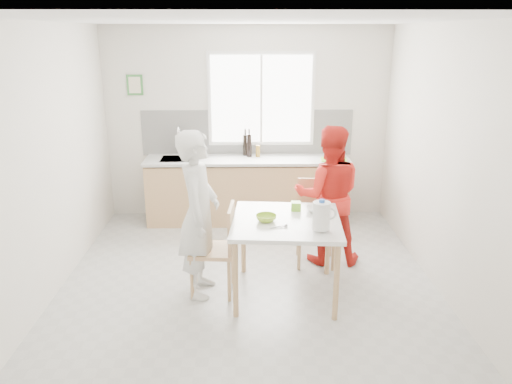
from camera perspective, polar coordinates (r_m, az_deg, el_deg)
ground at (r=5.46m, az=-0.88°, el=-10.57°), size 4.50×4.50×0.00m
room_shell at (r=4.90m, az=-0.97°, el=6.61°), size 4.50×4.50×4.50m
window at (r=7.09m, az=0.60°, el=10.55°), size 1.50×0.06×1.30m
backsplash at (r=7.18m, az=-1.02°, el=6.79°), size 3.00×0.02×0.65m
picture_frame at (r=7.24m, az=-13.68°, el=11.80°), size 0.22×0.03×0.28m
kitchen_counter at (r=7.10m, az=-1.01°, el=-0.06°), size 2.84×0.64×1.37m
dining_table at (r=5.00m, az=3.48°, el=-4.07°), size 1.14×1.14×0.82m
chair_left at (r=5.12m, az=-4.22°, el=-6.13°), size 0.47×0.47×0.95m
chair_far at (r=5.85m, az=6.85°, el=-2.93°), size 0.48×0.48×0.98m
person_white at (r=5.02m, az=-6.55°, el=-2.57°), size 0.46×0.65×1.71m
person_red at (r=5.78m, az=8.26°, el=-0.39°), size 0.83×0.67×1.62m
bowl_green at (r=4.91m, az=1.17°, el=-2.99°), size 0.22×0.22×0.06m
bowl_white at (r=5.21m, az=6.80°, el=-1.98°), size 0.21×0.21×0.05m
milk_jug at (r=4.67m, az=7.53°, el=-2.66°), size 0.23×0.16×0.29m
green_box at (r=5.22m, az=4.59°, el=-1.62°), size 0.11×0.11×0.09m
spoon at (r=4.76m, az=2.54°, el=-3.98°), size 0.16×0.05×0.01m
cutting_board at (r=6.95m, az=8.89°, el=3.68°), size 0.37×0.28×0.01m
wine_bottle_a at (r=7.02m, az=-0.79°, el=5.34°), size 0.07×0.07×0.32m
wine_bottle_b at (r=7.11m, az=-1.23°, el=5.41°), size 0.07×0.07×0.30m
jar_amber at (r=7.04m, az=0.22°, el=4.69°), size 0.06×0.06×0.16m
soap_bottle at (r=7.11m, az=-7.18°, el=4.81°), size 0.09×0.09×0.19m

